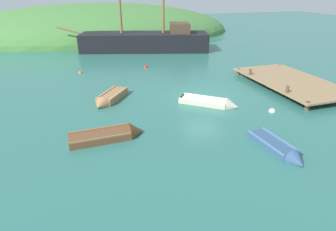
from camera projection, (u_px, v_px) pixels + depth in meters
ground_plane at (203, 97)px, 19.05m from camera, size 120.00×120.00×0.00m
dock at (291, 81)px, 20.86m from camera, size 4.82×8.63×1.56m
shore_hill at (98, 33)px, 45.57m from camera, size 43.68×27.48×9.10m
sailing_ship at (146, 44)px, 32.76m from camera, size 17.10×7.81×11.95m
rowboat_far at (212, 104)px, 17.70m from camera, size 3.52×3.15×0.98m
rowboat_near_dock at (112, 136)px, 13.82m from camera, size 3.67×1.27×1.09m
rowboat_center at (280, 150)px, 12.68m from camera, size 1.14×3.23×0.90m
rowboat_outer_right at (109, 99)px, 18.28m from camera, size 2.71×3.29×0.96m
buoy_orange at (80, 73)px, 24.36m from camera, size 0.32×0.32×0.32m
buoy_red at (146, 67)px, 26.06m from camera, size 0.40×0.40×0.40m
buoy_white at (272, 111)px, 16.81m from camera, size 0.39×0.39×0.39m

